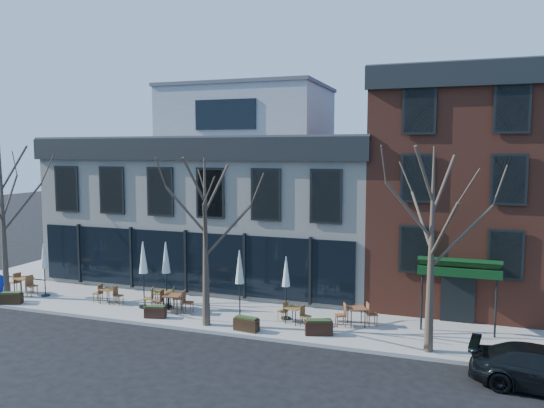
% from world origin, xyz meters
% --- Properties ---
extents(ground, '(120.00, 120.00, 0.00)m').
position_xyz_m(ground, '(0.00, 0.00, 0.00)').
color(ground, black).
rests_on(ground, ground).
extents(sidewalk_front, '(33.50, 4.70, 0.15)m').
position_xyz_m(sidewalk_front, '(3.25, -2.15, 0.07)').
color(sidewalk_front, gray).
rests_on(sidewalk_front, ground).
extents(sidewalk_side, '(4.50, 12.00, 0.15)m').
position_xyz_m(sidewalk_side, '(-11.25, 6.00, 0.07)').
color(sidewalk_side, gray).
rests_on(sidewalk_side, ground).
extents(corner_building, '(18.39, 10.39, 11.10)m').
position_xyz_m(corner_building, '(0.07, 5.07, 4.72)').
color(corner_building, silver).
rests_on(corner_building, ground).
extents(red_brick_building, '(8.20, 11.78, 11.18)m').
position_xyz_m(red_brick_building, '(13.00, 4.98, 5.64)').
color(red_brick_building, brown).
rests_on(red_brick_building, ground).
extents(tree_corner, '(3.93, 3.98, 7.92)m').
position_xyz_m(tree_corner, '(-8.49, -3.20, 4.25)').
color(tree_corner, '#382B21').
rests_on(tree_corner, sidewalk_front).
extents(tree_mid, '(3.50, 3.55, 7.04)m').
position_xyz_m(tree_mid, '(3.01, -3.90, 3.79)').
color(tree_mid, '#382B21').
rests_on(tree_mid, sidewalk_front).
extents(tree_right, '(3.72, 3.77, 7.48)m').
position_xyz_m(tree_right, '(12.01, -3.90, 4.02)').
color(tree_right, '#382B21').
rests_on(tree_right, sidewalk_front).
extents(call_box, '(0.26, 0.26, 1.30)m').
position_xyz_m(call_box, '(-8.17, -3.86, 0.84)').
color(call_box, '#0B2198').
rests_on(call_box, sidewalk_front).
extents(cafe_set_0, '(1.97, 0.92, 1.01)m').
position_xyz_m(cafe_set_0, '(-8.07, -2.53, 0.67)').
color(cafe_set_0, brown).
rests_on(cafe_set_0, sidewalk_front).
extents(cafe_set_1, '(1.63, 0.67, 0.86)m').
position_xyz_m(cafe_set_1, '(-2.91, -2.54, 0.59)').
color(cafe_set_1, brown).
rests_on(cafe_set_1, sidewalk_front).
extents(cafe_set_2, '(1.86, 1.07, 0.96)m').
position_xyz_m(cafe_set_2, '(0.04, -2.42, 0.64)').
color(cafe_set_2, brown).
rests_on(cafe_set_2, sidewalk_front).
extents(cafe_set_3, '(1.97, 0.88, 1.01)m').
position_xyz_m(cafe_set_3, '(0.81, -2.85, 0.67)').
color(cafe_set_3, brown).
rests_on(cafe_set_3, sidewalk_front).
extents(cafe_set_4, '(1.64, 0.88, 0.84)m').
position_xyz_m(cafe_set_4, '(6.43, -2.49, 0.58)').
color(cafe_set_4, brown).
rests_on(cafe_set_4, sidewalk_front).
extents(cafe_set_5, '(1.84, 1.17, 0.96)m').
position_xyz_m(cafe_set_5, '(9.00, -1.95, 0.64)').
color(cafe_set_5, brown).
rests_on(cafe_set_5, sidewalk_front).
extents(umbrella_0, '(0.43, 0.43, 2.69)m').
position_xyz_m(umbrella_0, '(-6.69, -2.51, 2.05)').
color(umbrella_0, black).
rests_on(umbrella_0, sidewalk_front).
extents(umbrella_1, '(0.50, 0.50, 3.12)m').
position_xyz_m(umbrella_1, '(-0.85, -2.62, 2.35)').
color(umbrella_1, black).
rests_on(umbrella_1, sidewalk_front).
extents(umbrella_2, '(0.50, 0.50, 3.11)m').
position_xyz_m(umbrella_2, '(0.12, -2.22, 2.34)').
color(umbrella_2, black).
rests_on(umbrella_2, sidewalk_front).
extents(umbrella_3, '(0.49, 0.49, 3.06)m').
position_xyz_m(umbrella_3, '(4.06, -2.79, 2.31)').
color(umbrella_3, black).
rests_on(umbrella_3, sidewalk_front).
extents(umbrella_4, '(0.44, 0.44, 2.76)m').
position_xyz_m(umbrella_4, '(5.94, -2.05, 2.10)').
color(umbrella_4, black).
rests_on(umbrella_4, sidewalk_front).
extents(planter_0, '(1.09, 0.74, 0.57)m').
position_xyz_m(planter_0, '(-7.23, -4.16, 0.43)').
color(planter_0, '#301F10').
rests_on(planter_0, sidewalk_front).
extents(planter_1, '(1.00, 0.59, 0.52)m').
position_xyz_m(planter_1, '(0.45, -3.76, 0.41)').
color(planter_1, black).
rests_on(planter_1, sidewalk_front).
extents(planter_2, '(1.07, 0.53, 0.58)m').
position_xyz_m(planter_2, '(4.87, -4.02, 0.44)').
color(planter_2, black).
rests_on(planter_2, sidewalk_front).
extents(planter_3, '(1.18, 0.77, 0.61)m').
position_xyz_m(planter_3, '(7.77, -3.50, 0.45)').
color(planter_3, black).
rests_on(planter_3, sidewalk_front).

